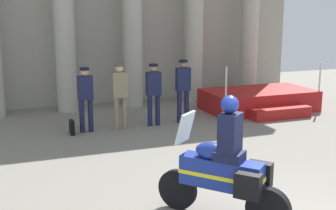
# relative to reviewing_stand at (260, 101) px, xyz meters

# --- Properties ---
(colonnade_backdrop) EXTENTS (14.35, 1.47, 6.26)m
(colonnade_backdrop) POSITION_rel_reviewing_stand_xyz_m (-4.53, 2.56, 3.04)
(colonnade_backdrop) COLOR #A49F91
(colonnade_backdrop) RESTS_ON ground_plane
(reviewing_stand) EXTENTS (3.36, 2.34, 1.53)m
(reviewing_stand) POSITION_rel_reviewing_stand_xyz_m (0.00, 0.00, 0.00)
(reviewing_stand) COLOR #A51919
(reviewing_stand) RESTS_ON ground_plane
(officer_in_row_0) EXTENTS (0.39, 0.24, 1.66)m
(officer_in_row_0) POSITION_rel_reviewing_stand_xyz_m (-5.49, -0.59, 0.67)
(officer_in_row_0) COLOR #191E42
(officer_in_row_0) RESTS_ON ground_plane
(officer_in_row_1) EXTENTS (0.39, 0.24, 1.72)m
(officer_in_row_1) POSITION_rel_reviewing_stand_xyz_m (-4.61, -0.65, 0.71)
(officer_in_row_1) COLOR #847A5B
(officer_in_row_1) RESTS_ON ground_plane
(officer_in_row_2) EXTENTS (0.39, 0.24, 1.67)m
(officer_in_row_2) POSITION_rel_reviewing_stand_xyz_m (-3.67, -0.59, 0.68)
(officer_in_row_2) COLOR #191E42
(officer_in_row_2) RESTS_ON ground_plane
(officer_in_row_3) EXTENTS (0.39, 0.24, 1.74)m
(officer_in_row_3) POSITION_rel_reviewing_stand_xyz_m (-2.80, -0.54, 0.72)
(officer_in_row_3) COLOR #191E42
(officer_in_row_3) RESTS_ON ground_plane
(motorcycle_with_rider) EXTENTS (1.45, 1.67, 1.90)m
(motorcycle_with_rider) POSITION_rel_reviewing_stand_xyz_m (-4.45, -6.15, 0.49)
(motorcycle_with_rider) COLOR black
(motorcycle_with_rider) RESTS_ON ground_plane
(briefcase_on_ground) EXTENTS (0.10, 0.32, 0.36)m
(briefcase_on_ground) POSITION_rel_reviewing_stand_xyz_m (-5.87, -0.67, -0.12)
(briefcase_on_ground) COLOR black
(briefcase_on_ground) RESTS_ON ground_plane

